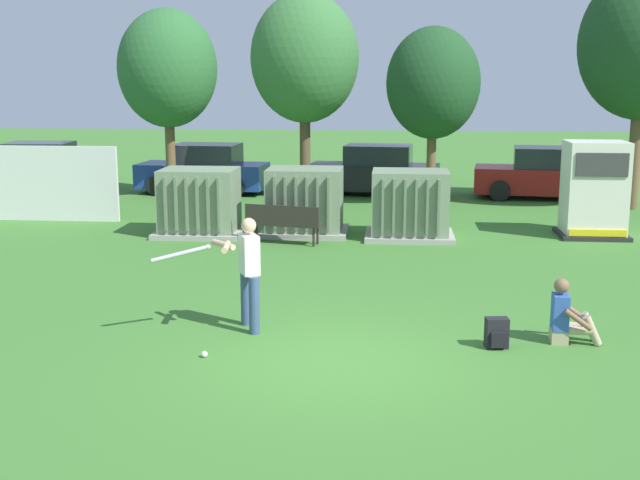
% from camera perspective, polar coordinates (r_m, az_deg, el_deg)
% --- Properties ---
extents(ground_plane, '(96.00, 96.00, 0.00)m').
position_cam_1_polar(ground_plane, '(11.32, 1.43, -8.52)').
color(ground_plane, '#3D752D').
extents(fence_panel, '(4.80, 0.12, 2.00)m').
position_cam_1_polar(fence_panel, '(23.41, -19.40, 3.73)').
color(fence_panel, silver).
rests_on(fence_panel, ground).
extents(transformer_west, '(2.10, 1.70, 1.62)m').
position_cam_1_polar(transformer_west, '(20.27, -8.33, 2.56)').
color(transformer_west, '#9E9B93').
rests_on(transformer_west, ground).
extents(transformer_mid_west, '(2.10, 1.70, 1.62)m').
position_cam_1_polar(transformer_mid_west, '(20.18, -1.06, 2.63)').
color(transformer_mid_west, '#9E9B93').
rests_on(transformer_mid_west, ground).
extents(transformer_mid_east, '(2.10, 1.70, 1.62)m').
position_cam_1_polar(transformer_mid_east, '(19.78, 6.24, 2.39)').
color(transformer_mid_east, '#9E9B93').
rests_on(transformer_mid_east, ground).
extents(generator_enclosure, '(1.60, 1.40, 2.30)m').
position_cam_1_polar(generator_enclosure, '(20.86, 18.44, 3.31)').
color(generator_enclosure, '#262626').
rests_on(generator_enclosure, ground).
extents(park_bench, '(1.84, 0.80, 0.92)m').
position_cam_1_polar(park_bench, '(19.01, -2.56, 1.31)').
color(park_bench, '#2D2823').
rests_on(park_bench, ground).
extents(batter, '(1.54, 0.96, 1.74)m').
position_cam_1_polar(batter, '(12.55, -5.16, -1.93)').
color(batter, '#384C75').
rests_on(batter, ground).
extents(sports_ball, '(0.09, 0.09, 0.09)m').
position_cam_1_polar(sports_ball, '(11.64, -8.00, -7.83)').
color(sports_ball, white).
rests_on(sports_ball, ground).
extents(seated_spectator, '(0.73, 0.56, 0.96)m').
position_cam_1_polar(seated_spectator, '(12.58, 16.71, -5.17)').
color(seated_spectator, tan).
rests_on(seated_spectator, ground).
extents(backpack, '(0.34, 0.29, 0.44)m').
position_cam_1_polar(backpack, '(12.13, 12.14, -6.34)').
color(backpack, black).
rests_on(backpack, ground).
extents(tree_left, '(3.07, 3.07, 5.87)m').
position_cam_1_polar(tree_left, '(26.48, -10.51, 11.56)').
color(tree_left, brown).
rests_on(tree_left, ground).
extents(tree_center_left, '(3.31, 3.31, 6.32)m').
position_cam_1_polar(tree_center_left, '(25.66, -1.06, 12.44)').
color(tree_center_left, brown).
rests_on(tree_center_left, ground).
extents(tree_center_right, '(2.75, 2.75, 5.25)m').
position_cam_1_polar(tree_center_right, '(24.72, 7.83, 10.68)').
color(tree_center_right, brown).
rests_on(tree_center_right, ground).
extents(parked_car_leftmost, '(4.33, 2.18, 1.62)m').
position_cam_1_polar(parked_car_leftmost, '(29.59, -18.98, 4.74)').
color(parked_car_leftmost, black).
rests_on(parked_car_leftmost, ground).
extents(parked_car_left_of_center, '(4.30, 2.13, 1.62)m').
position_cam_1_polar(parked_car_left_of_center, '(27.58, -8.04, 4.80)').
color(parked_car_left_of_center, navy).
rests_on(parked_car_left_of_center, ground).
extents(parked_car_right_of_center, '(4.35, 2.25, 1.62)m').
position_cam_1_polar(parked_car_right_of_center, '(27.04, 3.82, 4.76)').
color(parked_car_right_of_center, black).
rests_on(parked_car_right_of_center, ground).
extents(parked_car_rightmost, '(4.37, 2.29, 1.62)m').
position_cam_1_polar(parked_car_rightmost, '(27.01, 15.22, 4.38)').
color(parked_car_rightmost, maroon).
rests_on(parked_car_rightmost, ground).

